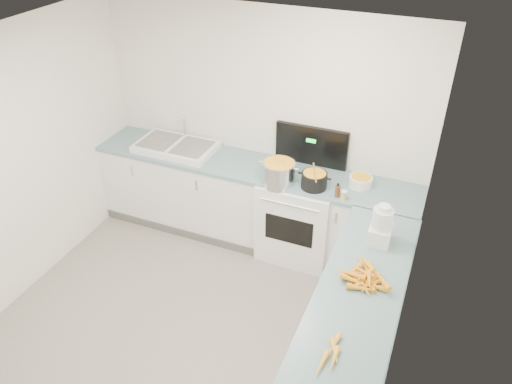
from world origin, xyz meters
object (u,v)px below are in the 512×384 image
at_px(stove, 299,215).
at_px(sink, 176,147).
at_px(steel_pot, 279,173).
at_px(food_processor, 381,227).
at_px(black_pot, 314,181).
at_px(spice_jar, 344,196).
at_px(mixing_bowl, 361,182).
at_px(extract_bottle, 338,191).

relative_size(stove, sink, 1.58).
height_order(sink, steel_pot, sink).
xyz_separation_m(sink, food_processor, (2.36, -0.75, 0.12)).
distance_m(black_pot, spice_jar, 0.34).
relative_size(sink, spice_jar, 10.14).
distance_m(stove, spice_jar, 0.75).
xyz_separation_m(mixing_bowl, extract_bottle, (-0.16, -0.27, 0.01)).
relative_size(stove, mixing_bowl, 6.09).
xyz_separation_m(stove, extract_bottle, (0.42, -0.21, 0.53)).
distance_m(steel_pot, extract_bottle, 0.60).
bearing_deg(sink, mixing_bowl, 1.17).
relative_size(stove, extract_bottle, 11.24).
xyz_separation_m(stove, sink, (-1.45, 0.02, 0.50)).
distance_m(spice_jar, food_processor, 0.66).
bearing_deg(stove, sink, 179.38).
height_order(steel_pot, extract_bottle, steel_pot).
bearing_deg(extract_bottle, food_processor, -46.66).
bearing_deg(spice_jar, food_processor, -49.16).
xyz_separation_m(steel_pot, black_pot, (0.35, 0.04, -0.03)).
xyz_separation_m(sink, mixing_bowl, (2.03, 0.04, 0.01)).
height_order(sink, black_pot, sink).
distance_m(stove, steel_pot, 0.62).
xyz_separation_m(black_pot, food_processor, (0.74, -0.59, 0.09)).
bearing_deg(black_pot, food_processor, -38.59).
bearing_deg(spice_jar, sink, 172.41).
distance_m(stove, sink, 1.54).
bearing_deg(black_pot, extract_bottle, -15.95).
xyz_separation_m(black_pot, spice_jar, (0.32, -0.11, -0.03)).
relative_size(mixing_bowl, spice_jar, 2.64).
bearing_deg(food_processor, spice_jar, 130.84).
bearing_deg(spice_jar, extract_bottle, 154.62).
bearing_deg(extract_bottle, sink, 173.14).
bearing_deg(food_processor, black_pot, 141.41).
xyz_separation_m(black_pot, mixing_bowl, (0.41, 0.19, -0.02)).
xyz_separation_m(sink, extract_bottle, (1.87, -0.23, 0.02)).
height_order(sink, extract_bottle, sink).
relative_size(steel_pot, food_processor, 0.89).
bearing_deg(spice_jar, mixing_bowl, 73.52).
height_order(black_pot, food_processor, food_processor).
bearing_deg(stove, spice_jar, -26.34).
xyz_separation_m(sink, steel_pot, (1.27, -0.19, 0.06)).
bearing_deg(food_processor, mixing_bowl, 112.94).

